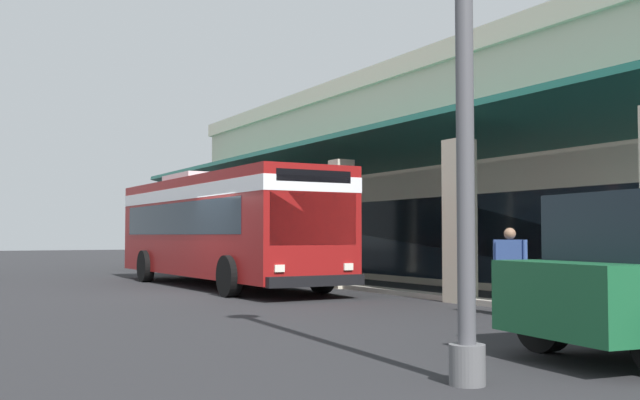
{
  "coord_description": "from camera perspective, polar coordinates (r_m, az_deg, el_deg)",
  "views": [
    {
      "loc": [
        17.62,
        -6.61,
        1.47
      ],
      "look_at": [
        -0.71,
        3.56,
        2.47
      ],
      "focal_mm": 42.02,
      "sensor_mm": 36.0,
      "label": 1
    }
  ],
  "objects": [
    {
      "name": "plaza_building",
      "position": [
        29.08,
        15.73,
        1.52
      ],
      "size": [
        31.0,
        17.14,
        7.13
      ],
      "color": "beige",
      "rests_on": "ground"
    },
    {
      "name": "curb_strip",
      "position": [
        23.3,
        -1.33,
        -6.19
      ],
      "size": [
        36.84,
        0.5,
        0.12
      ],
      "primitive_type": "cube",
      "color": "#9E998E",
      "rests_on": "ground"
    },
    {
      "name": "ground",
      "position": [
        22.94,
        10.7,
        -6.35
      ],
      "size": [
        120.0,
        120.0,
        0.0
      ],
      "primitive_type": "plane",
      "color": "#262628"
    },
    {
      "name": "transit_bus",
      "position": [
        21.92,
        -7.61,
        -1.7
      ],
      "size": [
        11.25,
        2.96,
        3.34
      ],
      "color": "maroon",
      "rests_on": "ground"
    },
    {
      "name": "potted_palm",
      "position": [
        29.04,
        -3.68,
        -3.89
      ],
      "size": [
        1.57,
        1.55,
        3.2
      ],
      "color": "gray",
      "rests_on": "ground"
    },
    {
      "name": "pedestrian",
      "position": [
        14.1,
        14.28,
        -4.97
      ],
      "size": [
        0.62,
        0.43,
        1.61
      ],
      "color": "navy",
      "rests_on": "ground"
    }
  ]
}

